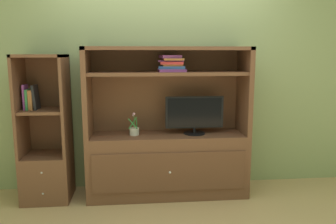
# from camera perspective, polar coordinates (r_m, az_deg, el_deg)

# --- Properties ---
(ground_plane) EXTENTS (8.00, 8.00, 0.00)m
(ground_plane) POSITION_cam_1_polar(r_m,az_deg,el_deg) (3.48, 0.57, -16.28)
(ground_plane) COLOR tan
(painted_rear_wall) EXTENTS (6.00, 0.10, 2.80)m
(painted_rear_wall) POSITION_cam_1_polar(r_m,az_deg,el_deg) (3.87, -0.57, 7.88)
(painted_rear_wall) COLOR #8C9E6B
(painted_rear_wall) RESTS_ON ground_plane
(media_console) EXTENTS (1.71, 0.50, 1.60)m
(media_console) POSITION_cam_1_polar(r_m,az_deg,el_deg) (3.67, -0.08, -6.24)
(media_console) COLOR brown
(media_console) RESTS_ON ground_plane
(tv_monitor) EXTENTS (0.63, 0.23, 0.41)m
(tv_monitor) POSITION_cam_1_polar(r_m,az_deg,el_deg) (3.61, 4.51, -0.41)
(tv_monitor) COLOR black
(tv_monitor) RESTS_ON media_console
(potted_plant) EXTENTS (0.12, 0.12, 0.24)m
(potted_plant) POSITION_cam_1_polar(r_m,az_deg,el_deg) (3.59, -5.74, -3.15)
(potted_plant) COLOR beige
(potted_plant) RESTS_ON media_console
(magazine_stack) EXTENTS (0.30, 0.33, 0.17)m
(magazine_stack) POSITION_cam_1_polar(r_m,az_deg,el_deg) (3.53, 0.62, 8.20)
(magazine_stack) COLOR purple
(magazine_stack) RESTS_ON media_console
(bookshelf_tall) EXTENTS (0.49, 0.45, 1.53)m
(bookshelf_tall) POSITION_cam_1_polar(r_m,az_deg,el_deg) (3.79, -19.89, -6.56)
(bookshelf_tall) COLOR brown
(bookshelf_tall) RESTS_ON ground_plane
(upright_book_row) EXTENTS (0.13, 0.17, 0.25)m
(upright_book_row) POSITION_cam_1_polar(r_m,az_deg,el_deg) (3.69, -22.20, 2.15)
(upright_book_row) COLOR purple
(upright_book_row) RESTS_ON bookshelf_tall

